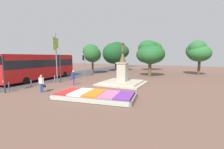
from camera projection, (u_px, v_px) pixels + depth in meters
name	position (u px, v px, depth m)	size (l,w,h in m)	color
ground_plane	(83.00, 90.00, 15.08)	(93.94, 93.94, 0.00)	brown
street_asphalt_strip	(22.00, 82.00, 19.35)	(7.18, 82.19, 0.01)	#3D3D42
flower_planter	(95.00, 95.00, 12.04)	(6.89, 3.99, 0.47)	#38281C
statue_monument	(123.00, 78.00, 18.20)	(5.14, 5.14, 5.02)	#B4AA95
traffic_light_near_crossing	(3.00, 68.00, 13.50)	(0.42, 0.31, 3.38)	#2D2D33
traffic_light_mid_block	(59.00, 63.00, 19.46)	(0.41, 0.30, 3.56)	#4C5156
traffic_light_far_corner	(84.00, 62.00, 24.32)	(0.41, 0.29, 3.53)	slate
banner_pole	(56.00, 56.00, 18.60)	(0.20, 1.13, 6.14)	slate
city_bus	(40.00, 66.00, 21.07)	(3.29, 11.73, 3.58)	red
pedestrian_with_handbag	(41.00, 83.00, 13.87)	(0.73, 0.27, 1.64)	#264CA5
pedestrian_near_planter	(73.00, 77.00, 17.46)	(0.24, 0.57, 1.73)	#8C4C99
kerb_bollard_mid_a	(9.00, 87.00, 14.22)	(0.11, 0.11, 0.92)	#4C5156
kerb_bollard_mid_b	(31.00, 83.00, 16.36)	(0.11, 0.11, 0.77)	slate
kerb_bollard_north	(55.00, 79.00, 19.24)	(0.17, 0.17, 0.90)	slate
park_tree_far_left	(198.00, 51.00, 26.79)	(4.15, 4.73, 6.18)	brown
park_tree_far_right	(116.00, 52.00, 34.41)	(5.81, 6.26, 6.74)	brown
park_tree_street_side	(151.00, 55.00, 24.90)	(4.60, 4.44, 5.18)	brown
park_tree_mid_canopy	(92.00, 53.00, 29.05)	(3.88, 4.07, 5.71)	brown
park_tree_distant	(150.00, 49.00, 34.74)	(5.25, 5.66, 7.04)	#4C3823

